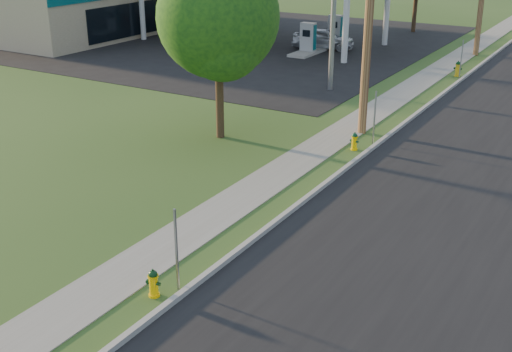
# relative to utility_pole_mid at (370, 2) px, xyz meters

# --- Properties ---
(road) EXTENTS (8.00, 120.00, 0.02)m
(road) POSITION_rel_utility_pole_mid_xyz_m (5.10, -7.00, -4.94)
(road) COLOR black
(road) RESTS_ON ground
(curb) EXTENTS (0.15, 120.00, 0.15)m
(curb) POSITION_rel_utility_pole_mid_xyz_m (1.10, -7.00, -4.88)
(curb) COLOR #9F9C93
(curb) RESTS_ON ground
(sidewalk) EXTENTS (1.50, 120.00, 0.03)m
(sidewalk) POSITION_rel_utility_pole_mid_xyz_m (-0.65, -7.00, -4.94)
(sidewalk) COLOR gray
(sidewalk) RESTS_ON ground
(forecourt) EXTENTS (26.00, 28.00, 0.02)m
(forecourt) POSITION_rel_utility_pole_mid_xyz_m (-15.40, 15.00, -4.94)
(forecourt) COLOR black
(forecourt) RESTS_ON ground
(utility_pole_mid) EXTENTS (1.40, 0.32, 9.80)m
(utility_pole_mid) POSITION_rel_utility_pole_mid_xyz_m (0.00, 0.00, 0.00)
(utility_pole_mid) COLOR brown
(utility_pole_mid) RESTS_ON ground
(sign_post_near) EXTENTS (0.05, 0.04, 2.00)m
(sign_post_near) POSITION_rel_utility_pole_mid_xyz_m (0.85, -12.80, -3.95)
(sign_post_near) COLOR gray
(sign_post_near) RESTS_ON ground
(sign_post_mid) EXTENTS (0.05, 0.04, 2.00)m
(sign_post_mid) POSITION_rel_utility_pole_mid_xyz_m (0.85, -1.00, -3.95)
(sign_post_mid) COLOR gray
(sign_post_mid) RESTS_ON ground
(sign_post_far) EXTENTS (0.05, 0.04, 2.00)m
(sign_post_far) POSITION_rel_utility_pole_mid_xyz_m (0.85, 11.20, -3.95)
(sign_post_far) COLOR gray
(sign_post_far) RESTS_ON ground
(fuel_pump_nw) EXTENTS (1.20, 3.20, 1.90)m
(fuel_pump_nw) POSITION_rel_utility_pole_mid_xyz_m (-17.90, 13.00, -4.23)
(fuel_pump_nw) COLOR #9F9C93
(fuel_pump_nw) RESTS_ON ground
(fuel_pump_ne) EXTENTS (1.20, 3.20, 1.90)m
(fuel_pump_ne) POSITION_rel_utility_pole_mid_xyz_m (-8.90, 13.00, -4.23)
(fuel_pump_ne) COLOR #9F9C93
(fuel_pump_ne) RESTS_ON ground
(fuel_pump_sw) EXTENTS (1.20, 3.20, 1.90)m
(fuel_pump_sw) POSITION_rel_utility_pole_mid_xyz_m (-17.90, 17.00, -4.23)
(fuel_pump_sw) COLOR #9F9C93
(fuel_pump_sw) RESTS_ON ground
(fuel_pump_se) EXTENTS (1.20, 3.20, 1.90)m
(fuel_pump_se) POSITION_rel_utility_pole_mid_xyz_m (-8.90, 17.00, -4.23)
(fuel_pump_se) COLOR #9F9C93
(fuel_pump_se) RESTS_ON ground
(tree_verge) EXTENTS (4.44, 4.44, 6.72)m
(tree_verge) POSITION_rel_utility_pole_mid_xyz_m (-4.34, -3.34, -0.62)
(tree_verge) COLOR #372517
(tree_verge) RESTS_ON ground
(hydrant_near) EXTENTS (0.35, 0.31, 0.67)m
(hydrant_near) POSITION_rel_utility_pole_mid_xyz_m (0.55, -13.28, -4.62)
(hydrant_near) COLOR #FFC403
(hydrant_near) RESTS_ON ground
(hydrant_mid) EXTENTS (0.34, 0.31, 0.66)m
(hydrant_mid) POSITION_rel_utility_pole_mid_xyz_m (0.53, -2.01, -4.63)
(hydrant_mid) COLOR #F4C201
(hydrant_mid) RESTS_ON ground
(hydrant_far) EXTENTS (0.43, 0.38, 0.83)m
(hydrant_far) POSITION_rel_utility_pole_mid_xyz_m (0.62, 11.66, -4.55)
(hydrant_far) COLOR gold
(hydrant_far) RESTS_ON ground
(car_red) EXTENTS (5.39, 3.97, 1.36)m
(car_red) POSITION_rel_utility_pole_mid_xyz_m (-17.22, 15.46, -4.27)
(car_red) COLOR maroon
(car_red) RESTS_ON ground
(car_silver) EXTENTS (4.16, 2.45, 1.33)m
(car_silver) POSITION_rel_utility_pole_mid_xyz_m (-8.77, 14.92, -4.29)
(car_silver) COLOR silver
(car_silver) RESTS_ON ground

